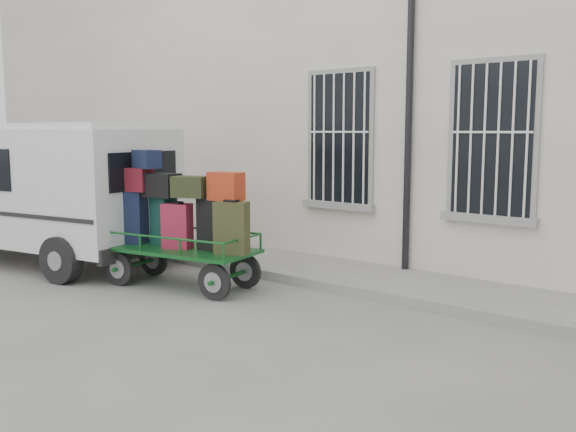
% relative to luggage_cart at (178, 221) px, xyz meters
% --- Properties ---
extents(ground, '(80.00, 80.00, 0.00)m').
position_rel_luggage_cart_xyz_m(ground, '(1.45, -0.20, -1.02)').
color(ground, slate).
rests_on(ground, ground).
extents(building, '(24.00, 5.15, 6.00)m').
position_rel_luggage_cart_xyz_m(building, '(1.45, 5.29, 1.98)').
color(building, beige).
rests_on(building, ground).
extents(sidewalk, '(24.00, 1.70, 0.15)m').
position_rel_luggage_cart_xyz_m(sidewalk, '(1.45, 2.00, -0.95)').
color(sidewalk, slate).
rests_on(sidewalk, ground).
extents(luggage_cart, '(2.81, 1.46, 2.09)m').
position_rel_luggage_cart_xyz_m(luggage_cart, '(0.00, 0.00, 0.00)').
color(luggage_cart, black).
rests_on(luggage_cart, ground).
extents(van, '(5.25, 2.92, 2.51)m').
position_rel_luggage_cart_xyz_m(van, '(-3.35, -0.31, 0.41)').
color(van, silver).
rests_on(van, ground).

